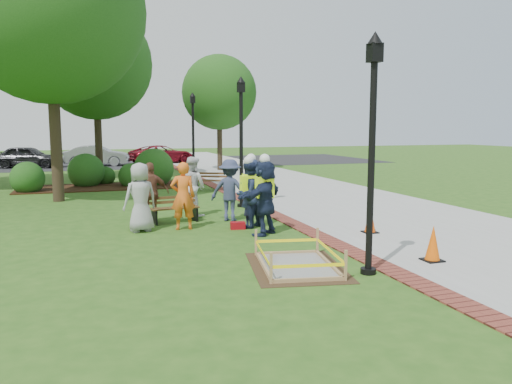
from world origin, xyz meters
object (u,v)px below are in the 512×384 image
object	(u,v)px
bench_near	(175,214)
hivis_worker_c	(249,192)
lamp_near	(372,136)
hivis_worker_a	(265,195)
cone_front	(433,244)
hivis_worker_b	(251,191)
wet_concrete_pad	(297,255)

from	to	relation	value
bench_near	hivis_worker_c	xyz separation A→B (m)	(1.74, -1.33, 0.71)
lamp_near	hivis_worker_a	distance (m)	4.06
cone_front	bench_near	bearing A→B (deg)	126.23
bench_near	lamp_near	bearing A→B (deg)	-67.00
cone_front	hivis_worker_c	world-z (taller)	hivis_worker_c
hivis_worker_b	hivis_worker_c	size ratio (longest dim) A/B	1.03
cone_front	hivis_worker_c	bearing A→B (deg)	119.10
cone_front	lamp_near	bearing A→B (deg)	-169.43
cone_front	hivis_worker_c	distance (m)	5.01
bench_near	cone_front	size ratio (longest dim) A/B	1.89
cone_front	hivis_worker_b	size ratio (longest dim) A/B	0.37
hivis_worker_a	hivis_worker_b	distance (m)	1.02
hivis_worker_a	hivis_worker_c	xyz separation A→B (m)	(-0.11, 0.95, -0.04)
bench_near	hivis_worker_c	distance (m)	2.30
hivis_worker_c	bench_near	bearing A→B (deg)	142.63
bench_near	hivis_worker_b	bearing A→B (deg)	-34.49
cone_front	hivis_worker_c	size ratio (longest dim) A/B	0.39
cone_front	lamp_near	distance (m)	2.69
wet_concrete_pad	cone_front	bearing A→B (deg)	-10.15
wet_concrete_pad	hivis_worker_b	world-z (taller)	hivis_worker_b
hivis_worker_b	hivis_worker_a	bearing A→B (deg)	-88.81
hivis_worker_a	hivis_worker_b	size ratio (longest dim) A/B	1.02
hivis_worker_a	hivis_worker_c	world-z (taller)	hivis_worker_a
cone_front	wet_concrete_pad	bearing A→B (deg)	169.85
hivis_worker_c	hivis_worker_b	bearing A→B (deg)	39.82
wet_concrete_pad	lamp_near	bearing A→B (deg)	-36.20
bench_near	cone_front	distance (m)	7.04
cone_front	hivis_worker_b	distance (m)	5.04
lamp_near	cone_front	bearing A→B (deg)	10.57
bench_near	cone_front	bearing A→B (deg)	-53.77
bench_near	hivis_worker_b	world-z (taller)	hivis_worker_b
hivis_worker_b	lamp_near	bearing A→B (deg)	-81.41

